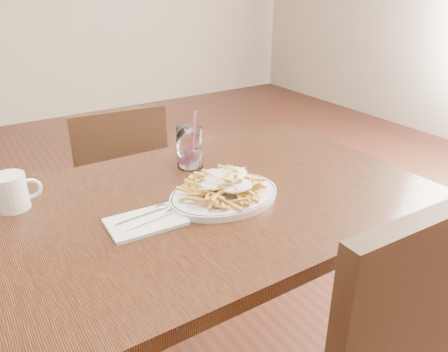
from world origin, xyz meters
TOP-DOWN VIEW (x-y plane):
  - table at (0.00, 0.00)m, footprint 1.20×0.80m
  - chair_far at (-0.01, 0.77)m, footprint 0.42×0.42m
  - fries_plate at (0.01, -0.04)m, footprint 0.35×0.32m
  - loaded_fries at (0.01, -0.04)m, footprint 0.27×0.25m
  - napkin at (-0.22, -0.04)m, footprint 0.19×0.13m
  - cutlery at (-0.22, -0.04)m, footprint 0.18×0.08m
  - water_glass at (0.04, 0.21)m, footprint 0.08×0.08m
  - coffee_mug at (-0.48, 0.22)m, footprint 0.12×0.09m

SIDE VIEW (x-z plane):
  - chair_far at x=-0.01m, z-range 0.06..0.88m
  - table at x=0.00m, z-range 0.30..1.05m
  - napkin at x=-0.22m, z-range 0.75..0.76m
  - fries_plate at x=0.01m, z-range 0.75..0.77m
  - cutlery at x=-0.22m, z-range 0.76..0.76m
  - coffee_mug at x=-0.48m, z-range 0.75..0.85m
  - loaded_fries at x=0.01m, z-range 0.77..0.84m
  - water_glass at x=0.04m, z-range 0.72..0.90m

